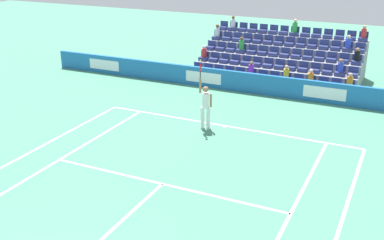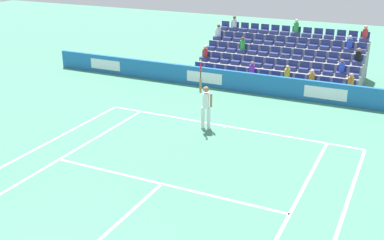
{
  "view_description": "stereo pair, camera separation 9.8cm",
  "coord_description": "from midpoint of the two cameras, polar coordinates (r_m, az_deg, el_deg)",
  "views": [
    {
      "loc": [
        -6.53,
        5.25,
        7.28
      ],
      "look_at": [
        0.34,
        -9.33,
        1.1
      ],
      "focal_mm": 44.49,
      "sensor_mm": 36.0,
      "label": 1
    },
    {
      "loc": [
        -6.62,
        5.21,
        7.28
      ],
      "look_at": [
        0.34,
        -9.33,
        1.1
      ],
      "focal_mm": 44.49,
      "sensor_mm": 36.0,
      "label": 2
    }
  ],
  "objects": [
    {
      "name": "line_doubles_sideline_right",
      "position": [
        13.38,
        16.85,
        -13.0
      ],
      "size": [
        0.1,
        11.89,
        0.01
      ],
      "primitive_type": "cube",
      "color": "white",
      "rests_on": "ground"
    },
    {
      "name": "line_singles_sideline_left",
      "position": [
        17.09,
        -16.75,
        -5.18
      ],
      "size": [
        0.1,
        11.89,
        0.01
      ],
      "primitive_type": "cube",
      "color": "white",
      "rests_on": "ground"
    },
    {
      "name": "stadium_stand",
      "position": [
        27.08,
        10.53,
        6.82
      ],
      "size": [
        8.68,
        4.75,
        3.03
      ],
      "color": "gray",
      "rests_on": "ground"
    },
    {
      "name": "tennis_player",
      "position": [
        19.14,
        1.46,
        1.79
      ],
      "size": [
        0.54,
        0.42,
        2.85
      ],
      "color": "white",
      "rests_on": "ground"
    },
    {
      "name": "line_service",
      "position": [
        15.21,
        -3.76,
        -7.65
      ],
      "size": [
        8.23,
        0.1,
        0.01
      ],
      "primitive_type": "cube",
      "color": "white",
      "rests_on": "ground"
    },
    {
      "name": "line_centre_mark",
      "position": [
        19.64,
        3.82,
        -0.81
      ],
      "size": [
        0.1,
        0.2,
        0.01
      ],
      "primitive_type": "cube",
      "color": "white",
      "rests_on": "ground"
    },
    {
      "name": "sponsor_barrier",
      "position": [
        23.84,
        8.19,
        4.26
      ],
      "size": [
        24.82,
        0.22,
        1.01
      ],
      "color": "#1E66AD",
      "rests_on": "ground"
    },
    {
      "name": "line_singles_sideline_right",
      "position": [
        13.56,
        11.03,
        -11.92
      ],
      "size": [
        0.1,
        11.89,
        0.01
      ],
      "primitive_type": "cube",
      "color": "white",
      "rests_on": "ground"
    },
    {
      "name": "line_doubles_sideline_left",
      "position": [
        17.98,
        -20.04,
        -4.26
      ],
      "size": [
        0.1,
        11.89,
        0.01
      ],
      "primitive_type": "cube",
      "color": "white",
      "rests_on": "ground"
    },
    {
      "name": "line_baseline",
      "position": [
        19.73,
        3.93,
        -0.71
      ],
      "size": [
        10.97,
        0.1,
        0.01
      ],
      "primitive_type": "cube",
      "color": "white",
      "rests_on": "ground"
    },
    {
      "name": "line_centre_service",
      "position": [
        12.93,
        -10.8,
        -13.69
      ],
      "size": [
        0.1,
        6.4,
        0.01
      ],
      "primitive_type": "cube",
      "color": "white",
      "rests_on": "ground"
    }
  ]
}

